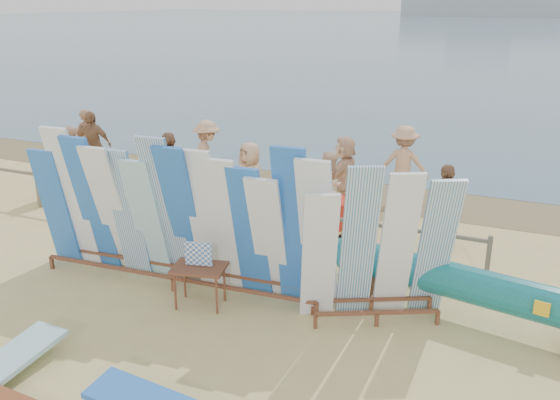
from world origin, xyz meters
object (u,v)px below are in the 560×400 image
at_px(beachgoer_8, 330,191).
at_px(beachgoer_4, 170,174).
at_px(main_surfboard_rack, 176,220).
at_px(beachgoer_10, 445,206).
at_px(beachgoer_0, 59,164).
at_px(beachgoer_3, 208,157).
at_px(stroller, 344,217).
at_px(beach_chair_right, 240,206).
at_px(beachgoer_1, 86,140).
at_px(vendor_table, 200,285).
at_px(beachgoer_6, 250,181).
at_px(beachgoer_5, 344,173).
at_px(beachgoer_2, 73,159).
at_px(beachgoer_9, 404,164).
at_px(side_surfboard_rack, 379,251).
at_px(beach_chair_left, 201,206).
at_px(beachgoer_extra_1, 93,144).
at_px(outrigger_canoe, 465,286).

bearing_deg(beachgoer_8, beachgoer_4, 106.24).
height_order(main_surfboard_rack, beachgoer_10, main_surfboard_rack).
xyz_separation_m(beachgoer_0, beachgoer_10, (9.09, 0.67, -0.02)).
xyz_separation_m(main_surfboard_rack, beachgoer_3, (-2.16, 4.71, -0.28)).
bearing_deg(stroller, beach_chair_right, -161.04).
xyz_separation_m(beachgoer_0, beachgoer_3, (3.12, 1.80, 0.06)).
distance_m(beachgoer_1, beachgoer_0, 2.45).
distance_m(vendor_table, beachgoer_6, 4.05).
bearing_deg(beachgoer_5, beachgoer_1, -87.76).
relative_size(beachgoer_2, beachgoer_5, 0.97).
relative_size(stroller, beachgoer_8, 0.64).
distance_m(beachgoer_9, beachgoer_8, 2.61).
relative_size(side_surfboard_rack, beachgoer_6, 1.45).
distance_m(beachgoer_2, beachgoer_10, 9.17).
xyz_separation_m(beach_chair_left, beachgoer_2, (-3.90, 0.33, 0.60)).
height_order(beach_chair_left, beachgoer_8, beachgoer_8).
bearing_deg(main_surfboard_rack, beachgoer_8, 64.57).
bearing_deg(side_surfboard_rack, beachgoer_5, 86.72).
distance_m(beach_chair_right, beachgoer_extra_1, 5.33).
xyz_separation_m(beachgoer_2, beachgoer_8, (6.81, 0.13, 0.00)).
relative_size(side_surfboard_rack, beachgoer_5, 1.47).
height_order(stroller, beachgoer_3, beachgoer_3).
xyz_separation_m(beachgoer_9, beachgoer_10, (1.35, -2.42, -0.09)).
distance_m(vendor_table, beachgoer_5, 5.42).
distance_m(beachgoer_2, beachgoer_extra_1, 1.27).
bearing_deg(beachgoer_9, stroller, 74.62).
height_order(beachgoer_2, beachgoer_3, beachgoer_3).
height_order(beachgoer_1, beachgoer_4, beachgoer_4).
xyz_separation_m(main_surfboard_rack, stroller, (1.90, 3.22, -0.77)).
bearing_deg(beachgoer_0, beachgoer_1, 169.52).
distance_m(outrigger_canoe, beachgoer_2, 10.29).
height_order(main_surfboard_rack, beachgoer_3, main_surfboard_rack).
height_order(beachgoer_extra_1, beachgoer_0, beachgoer_extra_1).
distance_m(side_surfboard_rack, beachgoer_2, 9.30).
height_order(beachgoer_5, beachgoer_3, beachgoer_3).
height_order(beachgoer_extra_1, beachgoer_6, beachgoer_extra_1).
bearing_deg(beachgoer_extra_1, beach_chair_right, -26.74).
relative_size(side_surfboard_rack, beach_chair_left, 3.18).
relative_size(beach_chair_right, beachgoer_6, 0.51).
distance_m(beachgoer_1, beachgoer_5, 7.68).
distance_m(main_surfboard_rack, beachgoer_10, 5.24).
relative_size(stroller, beachgoer_6, 0.61).
xyz_separation_m(stroller, beachgoer_6, (-2.24, 0.22, 0.44)).
bearing_deg(beachgoer_1, outrigger_canoe, 77.43).
height_order(beach_chair_right, beachgoer_1, beachgoer_1).
relative_size(outrigger_canoe, beachgoer_1, 3.57).
height_order(beachgoer_6, beachgoer_0, beachgoer_6).
distance_m(side_surfboard_rack, vendor_table, 2.87).
distance_m(beachgoer_1, beachgoer_4, 4.72).
bearing_deg(outrigger_canoe, beach_chair_right, 163.64).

